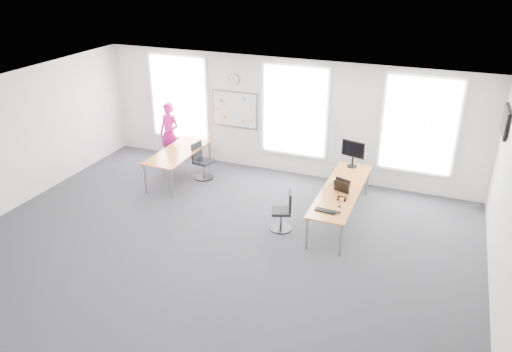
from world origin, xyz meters
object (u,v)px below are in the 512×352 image
at_px(chair_right, 284,213).
at_px(desk_right, 341,191).
at_px(monitor, 353,152).
at_px(person, 170,134).
at_px(headphones, 341,199).
at_px(keyboard, 326,211).
at_px(chair_left, 202,163).
at_px(desk_left, 178,153).

bearing_deg(chair_right, desk_right, 110.54).
height_order(chair_right, monitor, monitor).
height_order(chair_right, person, person).
bearing_deg(headphones, chair_right, -153.14).
bearing_deg(keyboard, monitor, 98.31).
xyz_separation_m(desk_right, chair_left, (-3.80, 0.82, -0.26)).
distance_m(chair_left, person, 1.41).
height_order(chair_left, headphones, chair_left).
height_order(desk_right, monitor, monitor).
relative_size(chair_right, keyboard, 2.04).
bearing_deg(desk_left, keyboard, -20.94).
height_order(person, headphones, person).
height_order(desk_left, monitor, monitor).
height_order(desk_left, chair_left, chair_left).
xyz_separation_m(desk_left, chair_left, (0.48, 0.30, -0.30)).
height_order(desk_left, chair_right, chair_right).
bearing_deg(desk_left, desk_right, -6.99).
bearing_deg(desk_right, desk_left, 173.01).
bearing_deg(chair_left, headphones, -100.50).
relative_size(person, monitor, 2.66).
relative_size(desk_left, headphones, 11.32).
distance_m(desk_right, keyboard, 1.09).
xyz_separation_m(chair_right, headphones, (1.12, 0.33, 0.39)).
bearing_deg(monitor, desk_left, -154.93).
relative_size(chair_left, monitor, 1.45).
distance_m(person, monitor, 4.98).
bearing_deg(monitor, chair_left, -158.15).
bearing_deg(headphones, chair_left, 171.00).
xyz_separation_m(desk_right, chair_right, (-1.00, -0.87, -0.29)).
height_order(desk_right, chair_left, chair_left).
bearing_deg(keyboard, person, 162.60).
height_order(chair_right, keyboard, chair_right).
distance_m(chair_right, chair_left, 3.27).
bearing_deg(keyboard, chair_left, 161.72).
height_order(chair_left, person, person).
bearing_deg(person, headphones, -10.54).
bearing_deg(monitor, headphones, -69.82).
relative_size(desk_right, chair_left, 3.17).
bearing_deg(chair_right, desk_left, -133.52).
bearing_deg(headphones, desk_left, 176.60).
bearing_deg(person, desk_right, -5.44).
xyz_separation_m(chair_left, keyboard, (3.73, -1.91, 0.32)).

